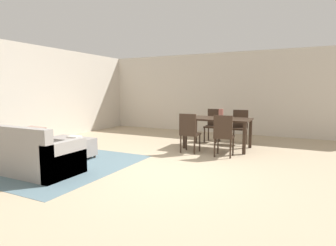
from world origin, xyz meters
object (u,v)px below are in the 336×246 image
(ottoman_table, at_px, (72,146))
(dining_chair_near_left, at_px, (189,131))
(dining_chair_far_right, at_px, (240,125))
(dining_table, at_px, (218,122))
(dining_chair_far_left, at_px, (213,123))
(dining_chair_near_right, at_px, (224,133))
(vase_centerpiece, at_px, (221,114))
(couch, at_px, (24,155))
(book_on_ottoman, at_px, (74,137))

(ottoman_table, distance_m, dining_chair_near_left, 2.62)
(dining_chair_far_right, bearing_deg, dining_table, -116.40)
(dining_chair_far_left, distance_m, dining_chair_far_right, 0.76)
(dining_chair_near_right, bearing_deg, vase_centerpiece, 109.50)
(dining_chair_far_left, bearing_deg, dining_table, -66.25)
(dining_chair_near_left, distance_m, vase_centerpiece, 1.05)
(ottoman_table, distance_m, dining_chair_far_right, 4.30)
(couch, xyz_separation_m, dining_chair_far_right, (2.92, 4.26, 0.23))
(ottoman_table, height_order, book_on_ottoman, book_on_ottoman)
(ottoman_table, bearing_deg, dining_chair_near_right, 27.26)
(couch, relative_size, dining_chair_far_right, 2.24)
(dining_chair_near_left, distance_m, dining_chair_near_right, 0.81)
(ottoman_table, relative_size, dining_chair_far_left, 1.10)
(couch, relative_size, dining_chair_near_left, 2.24)
(couch, relative_size, dining_chair_near_right, 2.24)
(ottoman_table, xyz_separation_m, dining_chair_near_left, (2.11, 1.52, 0.27))
(ottoman_table, relative_size, dining_chair_far_right, 1.10)
(ottoman_table, bearing_deg, vase_centerpiece, 42.19)
(couch, height_order, dining_chair_near_right, dining_chair_near_right)
(dining_chair_far_left, relative_size, vase_centerpiece, 3.98)
(dining_chair_far_left, xyz_separation_m, book_on_ottoman, (-2.16, -3.13, -0.07))
(ottoman_table, bearing_deg, book_on_ottoman, 67.78)
(dining_chair_far_right, bearing_deg, dining_chair_far_left, 175.34)
(dining_table, bearing_deg, ottoman_table, -137.28)
(dining_table, height_order, dining_chair_far_left, dining_chair_far_left)
(couch, distance_m, dining_chair_far_left, 4.84)
(dining_chair_far_left, bearing_deg, ottoman_table, -124.35)
(dining_chair_far_right, bearing_deg, book_on_ottoman, -133.48)
(dining_chair_far_left, relative_size, book_on_ottoman, 3.54)
(vase_centerpiece, xyz_separation_m, book_on_ottoman, (-2.59, -2.31, -0.43))
(dining_chair_far_right, relative_size, book_on_ottoman, 3.54)
(couch, height_order, ottoman_table, couch)
(dining_chair_near_right, bearing_deg, couch, -137.79)
(dining_chair_far_right, height_order, vase_centerpiece, vase_centerpiece)
(couch, height_order, vase_centerpiece, vase_centerpiece)
(dining_chair_far_right, bearing_deg, couch, -124.41)
(ottoman_table, relative_size, vase_centerpiece, 4.37)
(dining_table, distance_m, vase_centerpiece, 0.22)
(dining_table, relative_size, book_on_ottoman, 6.12)
(ottoman_table, bearing_deg, couch, -89.34)
(dining_table, distance_m, dining_chair_far_left, 0.93)
(dining_table, bearing_deg, vase_centerpiece, 15.72)
(couch, bearing_deg, book_on_ottoman, 89.40)
(ottoman_table, bearing_deg, dining_table, 42.72)
(dining_chair_near_left, xyz_separation_m, dining_chair_far_left, (0.07, 1.67, 0.00))
(dining_chair_near_right, relative_size, dining_chair_far_right, 1.00)
(ottoman_table, distance_m, vase_centerpiece, 3.59)
(dining_chair_near_right, bearing_deg, book_on_ottoman, -153.52)
(dining_chair_near_left, relative_size, dining_chair_near_right, 1.00)
(dining_chair_near_right, distance_m, book_on_ottoman, 3.24)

